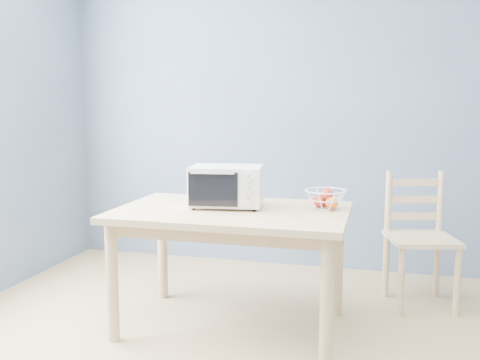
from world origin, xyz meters
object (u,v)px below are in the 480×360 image
(dining_table, at_px, (232,225))
(dining_chair, at_px, (419,240))
(fruit_basket, at_px, (326,198))
(toaster_oven, at_px, (224,186))

(dining_table, height_order, dining_chair, dining_chair)
(fruit_basket, bearing_deg, dining_table, -164.73)
(dining_table, xyz_separation_m, toaster_oven, (-0.07, 0.05, 0.24))
(toaster_oven, xyz_separation_m, dining_chair, (1.21, 0.66, -0.43))
(toaster_oven, relative_size, fruit_basket, 1.54)
(toaster_oven, relative_size, dining_chair, 0.51)
(dining_table, height_order, toaster_oven, toaster_oven)
(dining_chair, bearing_deg, dining_table, -162.87)
(toaster_oven, height_order, fruit_basket, toaster_oven)
(dining_table, relative_size, toaster_oven, 2.96)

